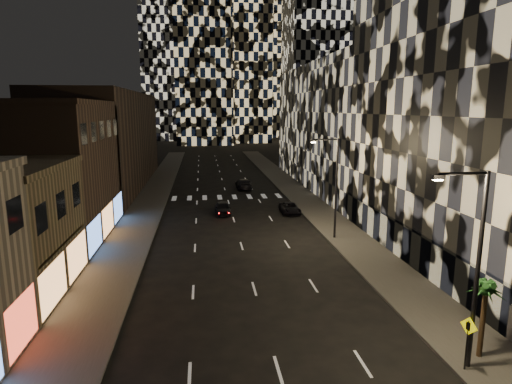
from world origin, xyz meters
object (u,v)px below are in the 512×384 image
object	(u,v)px
palm_tree	(486,294)
car_dark_midlane	(223,208)
ped_sign	(468,335)
streetlight_near	(474,258)
car_dark_oncoming	(244,184)
car_dark_rightlane	(290,208)
streetlight_far	(334,181)

from	to	relation	value
palm_tree	car_dark_midlane	bearing A→B (deg)	109.58
ped_sign	palm_tree	size ratio (longest dim) A/B	0.66
streetlight_near	car_dark_midlane	distance (m)	32.32
car_dark_midlane	car_dark_oncoming	size ratio (longest dim) A/B	0.80
streetlight_near	car_dark_oncoming	size ratio (longest dim) A/B	1.76
streetlight_near	car_dark_midlane	size ratio (longest dim) A/B	2.19
ped_sign	palm_tree	xyz separation A→B (m)	(1.31, 0.89, 1.45)
car_dark_oncoming	ped_sign	world-z (taller)	ped_sign
car_dark_oncoming	car_dark_rightlane	world-z (taller)	car_dark_oncoming
streetlight_far	car_dark_oncoming	distance (m)	26.76
streetlight_far	car_dark_rightlane	xyz separation A→B (m)	(-1.83, 10.05, -4.76)
car_dark_midlane	streetlight_near	bearing A→B (deg)	-73.75
car_dark_midlane	palm_tree	xyz separation A→B (m)	(10.63, -29.90, 2.59)
streetlight_near	car_dark_oncoming	distance (m)	46.33
streetlight_far	ped_sign	distance (m)	20.51
streetlight_near	car_dark_rightlane	bearing A→B (deg)	93.48
streetlight_far	car_dark_midlane	xyz separation A→B (m)	(-9.38, 10.58, -4.65)
car_dark_oncoming	streetlight_far	bearing A→B (deg)	101.14
streetlight_far	ped_sign	bearing A→B (deg)	-90.16
car_dark_midlane	ped_sign	distance (m)	32.19
streetlight_far	car_dark_rightlane	distance (m)	11.27
streetlight_near	streetlight_far	bearing A→B (deg)	90.00
streetlight_near	car_dark_midlane	xyz separation A→B (m)	(-9.38, 30.58, -4.65)
car_dark_oncoming	streetlight_near	bearing A→B (deg)	95.89
streetlight_near	palm_tree	size ratio (longest dim) A/B	2.36
streetlight_near	streetlight_far	world-z (taller)	same
car_dark_oncoming	car_dark_rightlane	distance (m)	16.15
car_dark_midlane	palm_tree	bearing A→B (deg)	-71.22
car_dark_rightlane	ped_sign	distance (m)	30.34
car_dark_rightlane	palm_tree	xyz separation A→B (m)	(3.08, -29.37, 2.70)
streetlight_near	car_dark_midlane	world-z (taller)	streetlight_near
car_dark_rightlane	car_dark_oncoming	bearing A→B (deg)	103.36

